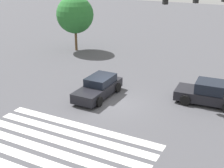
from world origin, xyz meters
name	(u,v)px	position (x,y,z in m)	size (l,w,h in m)	color
ground_plane	(112,102)	(0.00, 0.00, 0.00)	(113.56, 113.56, 0.00)	#47474C
crosswalk_markings	(51,151)	(0.00, -6.62, 0.00)	(9.96, 6.30, 0.01)	silver
traffic_signal_mast	(220,14)	(5.49, 5.49, 5.52)	(4.92, 4.92, 7.49)	#47474C
car_0	(99,87)	(-1.31, 0.49, 0.66)	(1.97, 4.44, 1.40)	black
car_1	(209,94)	(5.80, 2.87, 0.69)	(4.45, 2.37, 1.54)	black
tree_corner_a	(75,15)	(-9.57, 10.09, 3.79)	(3.86, 3.86, 5.72)	brown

